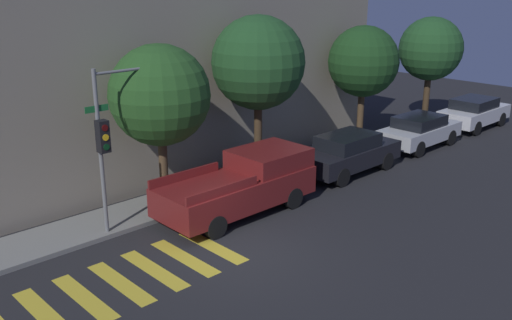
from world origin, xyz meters
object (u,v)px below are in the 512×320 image
at_px(traffic_light_pole, 114,124).
at_px(tree_behind_truck, 431,49).
at_px(pickup_truck, 243,183).
at_px(sedan_near_corner, 349,153).
at_px(tree_midblock, 258,63).
at_px(tree_far_end, 363,62).
at_px(sedan_middle, 420,130).
at_px(tree_near_corner, 160,96).
at_px(sedan_far_end, 474,112).

xyz_separation_m(traffic_light_pole, tree_behind_truck, (17.81, 0.66, 0.53)).
xyz_separation_m(pickup_truck, sedan_near_corner, (5.42, 0.00, -0.12)).
bearing_deg(tree_midblock, pickup_truck, -142.26).
height_order(traffic_light_pole, pickup_truck, traffic_light_pole).
height_order(traffic_light_pole, tree_far_end, tree_far_end).
bearing_deg(tree_far_end, tree_midblock, 180.00).
distance_m(sedan_middle, tree_far_end, 3.96).
bearing_deg(traffic_light_pole, sedan_near_corner, -7.93).
bearing_deg(tree_near_corner, traffic_light_pole, -161.69).
bearing_deg(traffic_light_pole, tree_behind_truck, 2.12).
height_order(traffic_light_pole, sedan_middle, traffic_light_pole).
distance_m(sedan_far_end, tree_behind_truck, 3.83).
bearing_deg(pickup_truck, tree_midblock, 37.74).
xyz_separation_m(sedan_near_corner, tree_midblock, (-2.93, 1.93, 3.49)).
relative_size(pickup_truck, sedan_far_end, 1.24).
relative_size(traffic_light_pole, tree_behind_truck, 0.90).
height_order(pickup_truck, tree_midblock, tree_midblock).
distance_m(pickup_truck, tree_midblock, 4.61).
bearing_deg(tree_behind_truck, tree_near_corner, 180.00).
relative_size(sedan_middle, tree_behind_truck, 0.78).
distance_m(sedan_far_end, tree_far_end, 7.64).
relative_size(sedan_far_end, tree_midblock, 0.71).
height_order(tree_far_end, tree_behind_truck, tree_behind_truck).
distance_m(sedan_near_corner, sedan_middle, 5.03).
bearing_deg(tree_behind_truck, sedan_middle, -152.36).
bearing_deg(tree_midblock, traffic_light_pole, -173.89).
bearing_deg(pickup_truck, tree_far_end, 12.51).
distance_m(tree_near_corner, tree_behind_truck, 15.82).
bearing_deg(sedan_near_corner, tree_behind_truck, 12.48).
height_order(sedan_near_corner, tree_near_corner, tree_near_corner).
bearing_deg(tree_behind_truck, tree_far_end, 180.00).
bearing_deg(tree_far_end, traffic_light_pole, -176.94).
relative_size(traffic_light_pole, pickup_truck, 0.93).
relative_size(pickup_truck, tree_near_corner, 0.99).
xyz_separation_m(sedan_far_end, tree_behind_truck, (-1.33, 1.93, 3.03)).
xyz_separation_m(pickup_truck, sedan_middle, (10.45, 0.00, -0.17)).
relative_size(sedan_middle, tree_far_end, 0.80).
distance_m(traffic_light_pole, sedan_far_end, 19.35).
distance_m(sedan_middle, sedan_far_end, 5.02).
height_order(pickup_truck, sedan_middle, pickup_truck).
height_order(sedan_near_corner, tree_far_end, tree_far_end).
distance_m(tree_far_end, tree_behind_truck, 5.44).
bearing_deg(sedan_near_corner, traffic_light_pole, 172.07).
bearing_deg(sedan_near_corner, tree_midblock, 146.65).
bearing_deg(sedan_far_end, tree_behind_truck, 124.67).
relative_size(traffic_light_pole, sedan_middle, 1.16).
bearing_deg(tree_behind_truck, pickup_truck, -172.23).
distance_m(traffic_light_pole, sedan_near_corner, 9.52).
xyz_separation_m(traffic_light_pole, sedan_far_end, (19.15, -1.27, -2.50)).
height_order(sedan_far_end, tree_midblock, tree_midblock).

